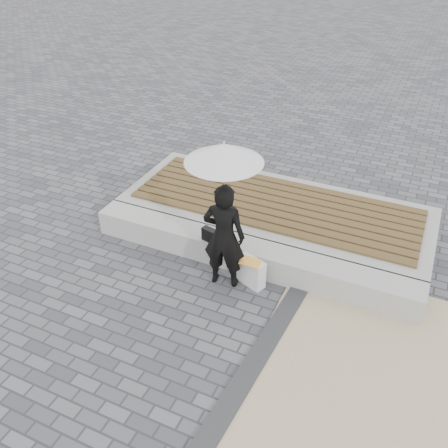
{
  "coord_description": "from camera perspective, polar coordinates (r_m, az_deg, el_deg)",
  "views": [
    {
      "loc": [
        2.03,
        -3.67,
        4.6
      ],
      "look_at": [
        -0.17,
        1.13,
        1.0
      ],
      "focal_mm": 38.73,
      "sensor_mm": 36.0,
      "label": 1
    }
  ],
  "objects": [
    {
      "name": "handbag",
      "position": [
        7.02,
        -1.5,
        -1.38
      ],
      "size": [
        0.31,
        0.17,
        0.21
      ],
      "primitive_type": "cube",
      "rotation": [
        0.0,
        0.0,
        -0.24
      ],
      "color": "black",
      "rests_on": "seating_ledge"
    },
    {
      "name": "parasol",
      "position": [
        5.87,
        0.0,
        8.38
      ],
      "size": [
        0.99,
        0.99,
        1.26
      ],
      "rotation": [
        0.0,
        0.0,
        -0.08
      ],
      "color": "silver",
      "rests_on": "ground"
    },
    {
      "name": "canvas_tote",
      "position": [
        6.84,
        3.24,
        -5.66
      ],
      "size": [
        0.44,
        0.3,
        0.43
      ],
      "primitive_type": "cube",
      "rotation": [
        0.0,
        0.0,
        -0.36
      ],
      "color": "silver",
      "rests_on": "ground"
    },
    {
      "name": "edging_band",
      "position": [
        5.72,
        1.64,
        -18.97
      ],
      "size": [
        0.61,
        5.2,
        0.04
      ],
      "primitive_type": "cube",
      "rotation": [
        0.0,
        0.0,
        -0.07
      ],
      "color": "#2E2E30",
      "rests_on": "ground"
    },
    {
      "name": "seating_ledge",
      "position": [
        7.16,
        2.79,
        -3.65
      ],
      "size": [
        5.0,
        0.45,
        0.4
      ],
      "primitive_type": "cube",
      "color": "#A6A5A1",
      "rests_on": "ground"
    },
    {
      "name": "ground",
      "position": [
        6.23,
        -3.02,
        -13.39
      ],
      "size": [
        80.0,
        80.0,
        0.0
      ],
      "primitive_type": "plane",
      "color": "#525258",
      "rests_on": "ground"
    },
    {
      "name": "timber_platform",
      "position": [
        8.08,
        6.02,
        1.13
      ],
      "size": [
        5.0,
        2.0,
        0.4
      ],
      "primitive_type": "cube",
      "color": "gray",
      "rests_on": "ground"
    },
    {
      "name": "magazine",
      "position": [
        6.66,
        3.14,
        -4.48
      ],
      "size": [
        0.28,
        0.21,
        0.01
      ],
      "primitive_type": "cube",
      "rotation": [
        0.0,
        0.0,
        0.0
      ],
      "color": "#CE3A36",
      "rests_on": "canvas_tote"
    },
    {
      "name": "woman",
      "position": [
        6.5,
        0.0,
        -1.47
      ],
      "size": [
        0.63,
        0.47,
        1.6
      ],
      "primitive_type": "imported",
      "rotation": [
        0.0,
        0.0,
        3.3
      ],
      "color": "black",
      "rests_on": "ground"
    },
    {
      "name": "timber_decking",
      "position": [
        7.97,
        6.11,
        2.45
      ],
      "size": [
        4.6,
        1.6,
        0.04
      ],
      "primitive_type": null,
      "color": "brown",
      "rests_on": "timber_platform"
    }
  ]
}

